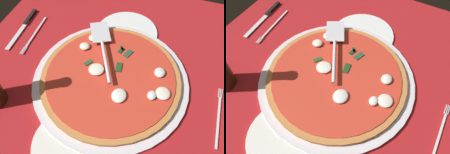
# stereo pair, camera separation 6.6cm
# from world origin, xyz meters

# --- Properties ---
(ground_plane) EXTENTS (0.91, 0.91, 0.01)m
(ground_plane) POSITION_xyz_m (0.00, 0.00, -0.00)
(ground_plane) COLOR #A51A1E
(checker_pattern) EXTENTS (0.91, 0.91, 0.00)m
(checker_pattern) POSITION_xyz_m (-0.00, -0.00, 0.00)
(checker_pattern) COLOR silver
(checker_pattern) RESTS_ON ground_plane
(pizza_pan) EXTENTS (0.45, 0.45, 0.01)m
(pizza_pan) POSITION_xyz_m (-0.02, -0.00, 0.01)
(pizza_pan) COLOR silver
(pizza_pan) RESTS_ON ground_plane
(dinner_plate_left) EXTENTS (0.20, 0.20, 0.01)m
(dinner_plate_left) POSITION_xyz_m (-0.23, 0.02, 0.01)
(dinner_plate_left) COLOR white
(dinner_plate_left) RESTS_ON ground_plane
(dinner_plate_right) EXTENTS (0.21, 0.21, 0.01)m
(dinner_plate_right) POSITION_xyz_m (0.18, 0.01, 0.01)
(dinner_plate_right) COLOR white
(dinner_plate_right) RESTS_ON ground_plane
(pizza) EXTENTS (0.40, 0.40, 0.03)m
(pizza) POSITION_xyz_m (-0.02, -0.01, 0.02)
(pizza) COLOR #C4793D
(pizza) RESTS_ON pizza_pan
(pizza_server) EXTENTS (0.24, 0.15, 0.01)m
(pizza_server) POSITION_xyz_m (0.07, 0.06, 0.04)
(pizza_server) COLOR silver
(pizza_server) RESTS_ON pizza
(place_setting_far) EXTENTS (0.21, 0.13, 0.01)m
(place_setting_far) POSITION_xyz_m (0.08, 0.34, 0.00)
(place_setting_far) COLOR white
(place_setting_far) RESTS_ON ground_plane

